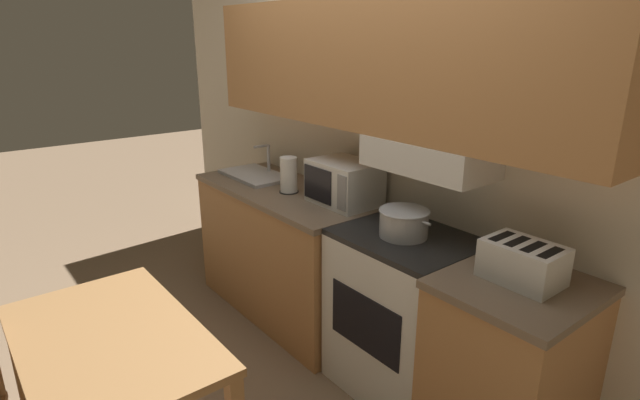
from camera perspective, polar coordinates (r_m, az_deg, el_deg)
The scene contains 11 objects.
ground_plane at distance 3.49m, azimuth 6.92°, elevation -14.87°, with size 16.00×16.00×0.00m, color #7F664C.
wall_back at distance 2.90m, azimuth 7.26°, elevation 10.22°, with size 5.12×0.38×2.55m.
lower_counter_main at distance 3.54m, azimuth -3.82°, elevation -5.84°, with size 1.45×0.63×0.92m.
lower_counter_right_stub at distance 2.49m, azimuth 20.63°, elevation -18.26°, with size 0.58×0.63×0.92m.
stove_range at distance 2.82m, azimuth 9.44°, elevation -12.72°, with size 0.70×0.58×0.92m.
cooking_pot at distance 2.58m, azimuth 9.57°, elevation -2.50°, with size 0.34×0.26×0.14m.
microwave at distance 3.04m, azimuth 2.77°, elevation 2.01°, with size 0.42×0.31×0.26m.
toaster at distance 2.25m, azimuth 22.16°, elevation -6.60°, with size 0.32×0.22×0.17m.
sink_basin at distance 3.69m, azimuth -7.43°, elevation 2.91°, with size 0.55×0.32×0.23m.
paper_towel_roll at distance 3.27m, azimuth -3.60°, elevation 2.87°, with size 0.13×0.13×0.24m.
dining_table at distance 2.32m, azimuth -22.65°, elevation -16.38°, with size 1.07×0.66×0.75m.
Camera 1 is at (2.03, -2.11, 1.89)m, focal length 28.00 mm.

